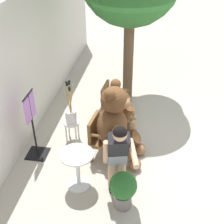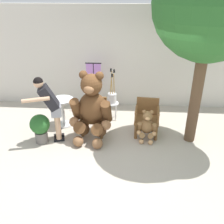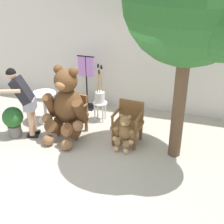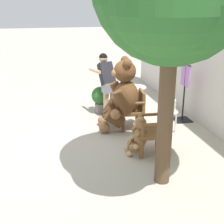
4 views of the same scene
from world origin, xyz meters
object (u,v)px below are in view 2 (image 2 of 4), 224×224
at_px(potted_plant, 40,127).
at_px(clothing_display_stand, 94,85).
at_px(person_visitor, 50,104).
at_px(wooden_chair_right, 147,116).
at_px(round_side_table, 63,109).
at_px(teddy_bear_small, 147,126).
at_px(brush_bucket, 112,97).
at_px(white_stool, 112,106).
at_px(patio_tree, 217,6).
at_px(teddy_bear_large, 92,107).
at_px(wooden_chair_left, 95,115).

xyz_separation_m(potted_plant, clothing_display_stand, (0.98, 1.80, 0.32)).
distance_m(person_visitor, clothing_display_stand, 1.85).
bearing_deg(wooden_chair_right, round_side_table, 172.58).
height_order(teddy_bear_small, brush_bucket, brush_bucket).
height_order(teddy_bear_small, clothing_display_stand, clothing_display_stand).
bearing_deg(clothing_display_stand, person_visitor, -113.37).
distance_m(teddy_bear_small, clothing_display_stand, 2.12).
relative_size(white_stool, clothing_display_stand, 0.34).
bearing_deg(brush_bucket, person_visitor, -138.76).
relative_size(wooden_chair_right, brush_bucket, 0.93).
height_order(patio_tree, clothing_display_stand, patio_tree).
height_order(wooden_chair_right, teddy_bear_large, teddy_bear_large).
height_order(teddy_bear_large, white_stool, teddy_bear_large).
height_order(teddy_bear_small, person_visitor, person_visitor).
xyz_separation_m(white_stool, patio_tree, (1.95, -0.97, 2.52)).
height_order(person_visitor, white_stool, person_visitor).
bearing_deg(white_stool, potted_plant, -140.91).
distance_m(teddy_bear_small, potted_plant, 2.40).
relative_size(person_visitor, brush_bucket, 1.65).
xyz_separation_m(white_stool, round_side_table, (-1.20, -0.43, 0.09)).
distance_m(teddy_bear_large, white_stool, 1.13).
relative_size(teddy_bear_large, round_side_table, 2.22).
distance_m(teddy_bear_large, round_side_table, 1.03).
relative_size(wooden_chair_left, clothing_display_stand, 0.63).
bearing_deg(patio_tree, person_visitor, -177.38).
bearing_deg(patio_tree, teddy_bear_large, 179.90).
relative_size(wooden_chair_right, white_stool, 1.87).
distance_m(teddy_bear_small, white_stool, 1.30).
distance_m(person_visitor, patio_tree, 3.78).
relative_size(wooden_chair_right, teddy_bear_small, 1.16).
bearing_deg(brush_bucket, round_side_table, -160.37).
distance_m(round_side_table, patio_tree, 4.02).
bearing_deg(potted_plant, person_visitor, 25.69).
distance_m(wooden_chair_left, round_side_table, 0.87).
bearing_deg(person_visitor, round_side_table, 84.17).
bearing_deg(teddy_bear_large, brush_bucket, 67.92).
relative_size(round_side_table, patio_tree, 0.18).
relative_size(patio_tree, clothing_display_stand, 2.94).
height_order(teddy_bear_large, teddy_bear_small, teddy_bear_large).
relative_size(white_stool, brush_bucket, 0.50).
xyz_separation_m(white_stool, clothing_display_stand, (-0.55, 0.57, 0.36)).
bearing_deg(wooden_chair_left, round_side_table, 162.03).
height_order(white_stool, brush_bucket, brush_bucket).
relative_size(wooden_chair_left, teddy_bear_small, 1.16).
bearing_deg(potted_plant, white_stool, 39.09).
distance_m(white_stool, clothing_display_stand, 0.87).
bearing_deg(teddy_bear_large, person_visitor, -170.25).
height_order(white_stool, clothing_display_stand, clothing_display_stand).
xyz_separation_m(wooden_chair_left, round_side_table, (-0.83, 0.27, -0.01)).
relative_size(wooden_chair_left, person_visitor, 0.56).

